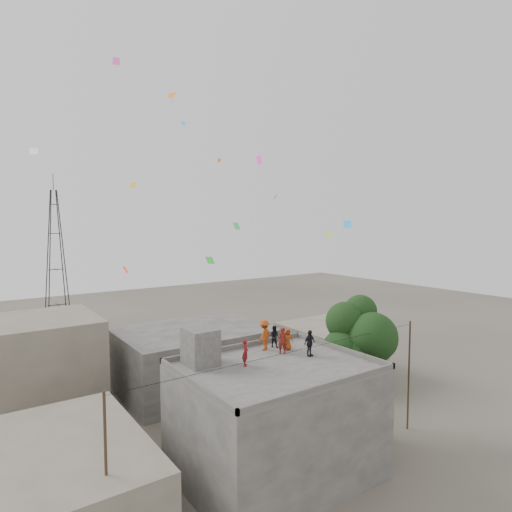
% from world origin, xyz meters
% --- Properties ---
extents(ground, '(140.00, 140.00, 0.00)m').
position_xyz_m(ground, '(0.00, 0.00, 0.00)').
color(ground, '#4A453D').
rests_on(ground, ground).
extents(main_building, '(10.00, 8.00, 6.10)m').
position_xyz_m(main_building, '(0.00, 0.00, 3.05)').
color(main_building, '#464441').
rests_on(main_building, ground).
extents(parapet, '(10.00, 8.00, 0.30)m').
position_xyz_m(parapet, '(0.00, 0.00, 6.25)').
color(parapet, '#464441').
rests_on(parapet, main_building).
extents(stair_head_box, '(1.60, 1.80, 2.00)m').
position_xyz_m(stair_head_box, '(-3.20, 2.60, 7.10)').
color(stair_head_box, '#464441').
rests_on(stair_head_box, main_building).
extents(neighbor_west, '(8.00, 10.00, 4.00)m').
position_xyz_m(neighbor_west, '(-11.00, 2.00, 2.00)').
color(neighbor_west, '#6B6354').
rests_on(neighbor_west, ground).
extents(neighbor_north, '(12.00, 9.00, 5.00)m').
position_xyz_m(neighbor_north, '(2.00, 14.00, 2.50)').
color(neighbor_north, '#464441').
rests_on(neighbor_north, ground).
extents(neighbor_northwest, '(9.00, 8.00, 7.00)m').
position_xyz_m(neighbor_northwest, '(-10.00, 16.00, 3.50)').
color(neighbor_northwest, '#6B6354').
rests_on(neighbor_northwest, ground).
extents(neighbor_east, '(7.00, 8.00, 4.40)m').
position_xyz_m(neighbor_east, '(14.00, 10.00, 2.20)').
color(neighbor_east, '#6B6354').
rests_on(neighbor_east, ground).
extents(tree, '(4.90, 4.60, 9.10)m').
position_xyz_m(tree, '(7.37, 0.60, 6.10)').
color(tree, black).
rests_on(tree, ground).
extents(utility_line, '(20.12, 0.62, 7.40)m').
position_xyz_m(utility_line, '(0.50, -1.25, 3.83)').
color(utility_line, black).
rests_on(utility_line, ground).
extents(transmission_tower, '(2.97, 2.97, 20.01)m').
position_xyz_m(transmission_tower, '(-4.00, 40.00, 9.07)').
color(transmission_tower, black).
rests_on(transmission_tower, ground).
extents(person_red_adult, '(0.69, 0.60, 1.59)m').
position_xyz_m(person_red_adult, '(1.73, 1.58, 6.90)').
color(person_red_adult, maroon).
rests_on(person_red_adult, main_building).
extents(person_orange_child, '(0.77, 0.68, 1.32)m').
position_xyz_m(person_orange_child, '(2.46, 1.96, 6.76)').
color(person_orange_child, '#993B11').
rests_on(person_orange_child, main_building).
extents(person_dark_child, '(0.81, 0.84, 1.36)m').
position_xyz_m(person_dark_child, '(2.13, 2.93, 6.78)').
color(person_dark_child, black).
rests_on(person_dark_child, main_building).
extents(person_dark_adult, '(0.96, 0.52, 1.55)m').
position_xyz_m(person_dark_adult, '(2.72, 0.26, 6.87)').
color(person_dark_adult, black).
rests_on(person_dark_adult, main_building).
extents(person_orange_adult, '(1.37, 1.13, 1.85)m').
position_xyz_m(person_orange_adult, '(1.27, 2.78, 7.03)').
color(person_orange_adult, '#A43E12').
rests_on(person_orange_adult, main_building).
extents(person_red_child, '(0.59, 0.64, 1.47)m').
position_xyz_m(person_red_child, '(-1.31, 0.98, 6.83)').
color(person_red_child, maroon).
rests_on(person_red_child, main_building).
extents(kites, '(19.27, 19.04, 12.11)m').
position_xyz_m(kites, '(0.37, 6.00, 16.06)').
color(kites, '#FF3B1A').
rests_on(kites, ground).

